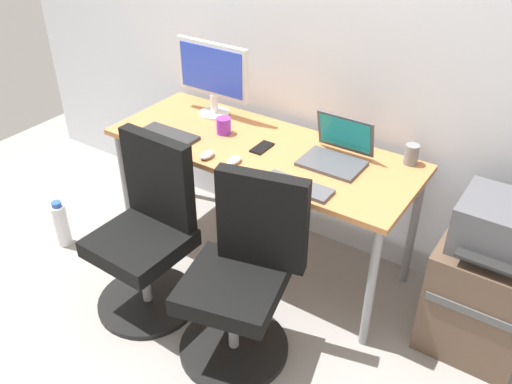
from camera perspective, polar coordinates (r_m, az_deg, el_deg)
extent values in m
plane|color=gray|center=(3.34, 0.48, -6.67)|extent=(5.28, 5.28, 0.00)
cube|color=silver|center=(3.04, 5.03, 16.97)|extent=(4.40, 0.04, 2.60)
cube|color=#B77542|center=(2.92, 0.55, 4.53)|extent=(1.70, 0.65, 0.03)
cylinder|color=gray|center=(3.39, -13.49, 0.55)|extent=(0.04, 0.04, 0.72)
cylinder|color=gray|center=(2.65, 11.90, -9.85)|extent=(0.04, 0.04, 0.72)
cylinder|color=gray|center=(3.73, -7.46, 4.36)|extent=(0.04, 0.04, 0.72)
cylinder|color=gray|center=(3.07, 16.07, -3.77)|extent=(0.04, 0.04, 0.72)
cylinder|color=black|center=(3.09, -11.19, -11.10)|extent=(0.54, 0.54, 0.03)
cylinder|color=gray|center=(2.96, -11.58, -8.52)|extent=(0.05, 0.05, 0.34)
cube|color=black|center=(2.83, -12.06, -5.25)|extent=(0.45, 0.45, 0.09)
cube|color=black|center=(2.78, -10.17, 1.35)|extent=(0.42, 0.08, 0.48)
cylinder|color=black|center=(2.81, -2.32, -15.87)|extent=(0.54, 0.54, 0.03)
cylinder|color=gray|center=(2.68, -2.40, -13.27)|extent=(0.05, 0.05, 0.34)
cube|color=black|center=(2.53, -2.52, -9.90)|extent=(0.53, 0.53, 0.09)
cube|color=black|center=(2.44, 0.64, -2.99)|extent=(0.42, 0.17, 0.48)
cube|color=brown|center=(2.88, 22.52, -9.95)|extent=(0.46, 0.47, 0.58)
cube|color=#4C4C4C|center=(2.64, 21.60, -11.67)|extent=(0.41, 0.01, 0.04)
cube|color=#515156|center=(2.64, 24.37, -3.38)|extent=(0.38, 0.34, 0.24)
cube|color=#262626|center=(2.51, 23.05, -6.79)|extent=(0.27, 0.06, 0.01)
cylinder|color=white|center=(3.56, -19.70, -3.29)|extent=(0.09, 0.09, 0.28)
cylinder|color=#2D59B2|center=(3.47, -20.17, -1.22)|extent=(0.06, 0.06, 0.03)
cylinder|color=silver|center=(3.29, -4.36, 8.25)|extent=(0.18, 0.18, 0.01)
cylinder|color=silver|center=(3.27, -4.40, 9.22)|extent=(0.04, 0.04, 0.11)
cube|color=silver|center=(3.19, -4.56, 12.68)|extent=(0.48, 0.03, 0.31)
cube|color=blue|center=(3.17, -4.76, 12.59)|extent=(0.43, 0.00, 0.26)
cube|color=#4C4C51|center=(2.77, 7.91, 2.97)|extent=(0.31, 0.22, 0.02)
cube|color=#4C4C51|center=(2.82, 9.34, 6.06)|extent=(0.31, 0.06, 0.21)
cube|color=teal|center=(2.82, 9.29, 6.04)|extent=(0.28, 0.05, 0.17)
cube|color=#2D2D2D|center=(3.06, -9.00, 6.01)|extent=(0.34, 0.12, 0.02)
cube|color=#515156|center=(2.57, 4.35, 0.63)|extent=(0.34, 0.12, 0.02)
ellipsoid|color=silver|center=(2.76, -2.31, 3.34)|extent=(0.06, 0.10, 0.03)
ellipsoid|color=#B7B7B7|center=(2.81, -5.15, 3.88)|extent=(0.06, 0.10, 0.03)
cylinder|color=purple|center=(3.04, -3.41, 6.93)|extent=(0.08, 0.08, 0.09)
cylinder|color=slate|center=(2.84, 15.96, 3.81)|extent=(0.07, 0.07, 0.10)
cube|color=black|center=(2.90, 0.63, 4.67)|extent=(0.07, 0.14, 0.01)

